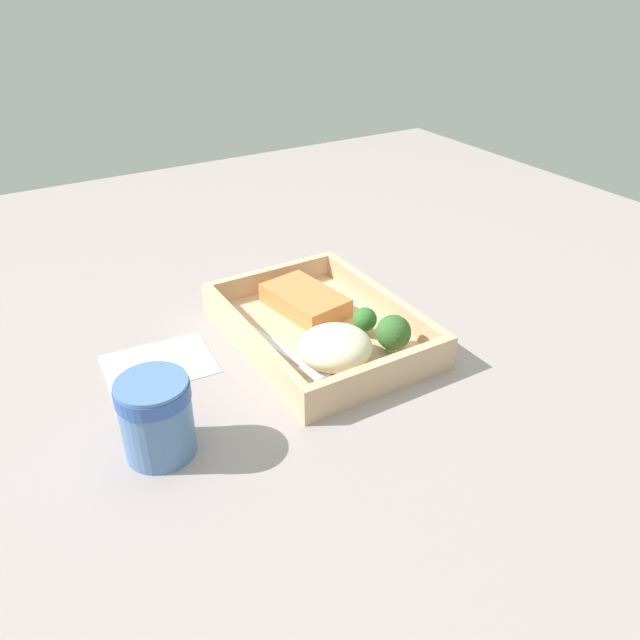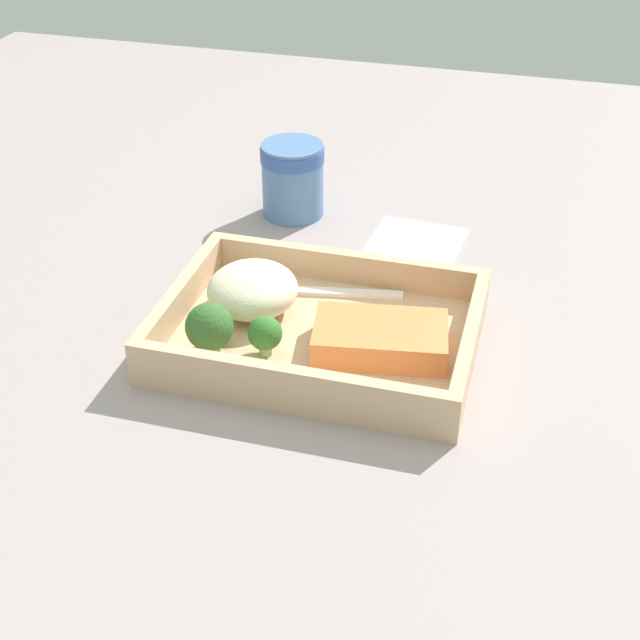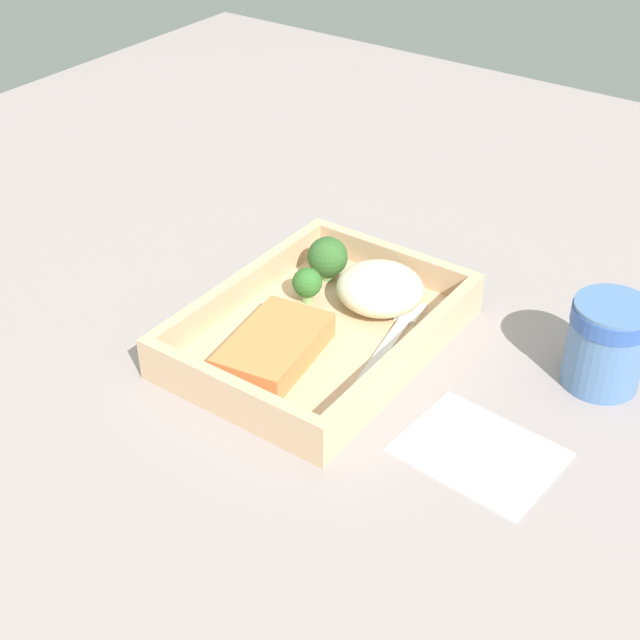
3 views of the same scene
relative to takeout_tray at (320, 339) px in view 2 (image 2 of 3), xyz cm
name	(u,v)px [view 2 (image 2 of 3)]	position (x,y,z in cm)	size (l,w,h in cm)	color
ground_plane	(320,353)	(0.00, 0.00, -1.60)	(160.00, 160.00, 2.00)	gray
takeout_tray	(320,339)	(0.00, 0.00, 0.00)	(28.06, 20.53, 1.20)	#D2AC84
tray_rim	(320,319)	(0.00, 0.00, 2.17)	(28.06, 20.53, 3.14)	#D2AC84
salmon_fillet	(380,338)	(-5.77, 1.09, 1.90)	(11.62, 6.95, 2.60)	#EA8547
mashed_potatoes	(253,289)	(7.14, -2.26, 2.79)	(8.47, 8.82, 4.37)	beige
broccoli_floret_1	(265,334)	(3.76, 4.25, 2.73)	(3.04, 3.04, 3.74)	#7FAB62
broccoli_floret_2	(209,327)	(8.54, 5.09, 3.11)	(4.25, 4.25, 4.72)	#739E59
fork	(310,291)	(2.74, -6.39, 0.82)	(15.84, 4.42, 0.44)	white
paper_cup	(293,176)	(9.90, -24.29, 4.13)	(7.17, 7.17, 8.48)	#5177AD
receipt_slip	(412,248)	(-4.86, -19.70, -0.48)	(9.79, 12.55, 0.24)	white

